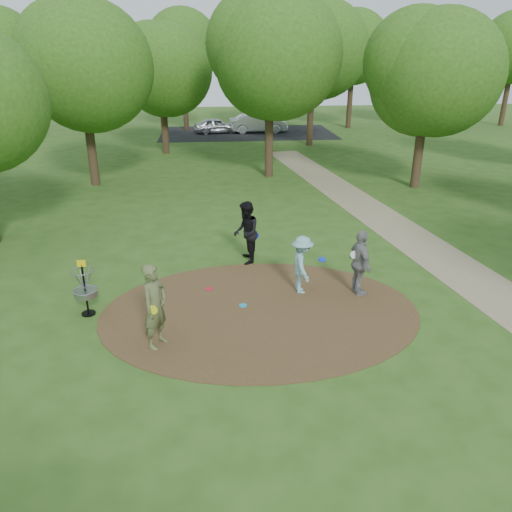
{
  "coord_description": "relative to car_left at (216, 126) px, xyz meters",
  "views": [
    {
      "loc": [
        -1.21,
        -11.54,
        6.46
      ],
      "look_at": [
        0.0,
        1.2,
        1.1
      ],
      "focal_mm": 35.0,
      "sensor_mm": 36.0,
      "label": 1
    }
  ],
  "objects": [
    {
      "name": "ground",
      "position": [
        0.5,
        -30.01,
        -0.61
      ],
      "size": [
        100.0,
        100.0,
        0.0
      ],
      "primitive_type": "plane",
      "color": "#2D5119",
      "rests_on": "ground"
    },
    {
      "name": "player_observer_with_disc",
      "position": [
        -2.05,
        -31.37,
        0.41
      ],
      "size": [
        0.79,
        0.89,
        2.05
      ],
      "color": "#586037",
      "rests_on": "ground"
    },
    {
      "name": "car_left",
      "position": [
        0.0,
        0.0,
        0.0
      ],
      "size": [
        3.77,
        1.96,
        1.22
      ],
      "primitive_type": "imported",
      "rotation": [
        0.0,
        0.0,
        1.72
      ],
      "color": "#AEB1B6",
      "rests_on": "ground"
    },
    {
      "name": "car_right",
      "position": [
        3.44,
        0.05,
        0.16
      ],
      "size": [
        4.74,
        1.84,
        1.54
      ],
      "primitive_type": "imported",
      "rotation": [
        0.0,
        0.0,
        1.62
      ],
      "color": "#B5B6BD",
      "rests_on": "ground"
    },
    {
      "name": "footpath",
      "position": [
        7.0,
        -28.01,
        -0.61
      ],
      "size": [
        7.55,
        39.89,
        0.01
      ],
      "primitive_type": "cube",
      "rotation": [
        0.0,
        0.0,
        0.14
      ],
      "color": "#8C7A5B",
      "rests_on": "ground"
    },
    {
      "name": "player_waiting_with_disc",
      "position": [
        3.35,
        -29.24,
        0.34
      ],
      "size": [
        0.65,
        1.18,
        1.9
      ],
      "color": "gray",
      "rests_on": "ground"
    },
    {
      "name": "player_walking_with_disc",
      "position": [
        0.38,
        -26.67,
        0.4
      ],
      "size": [
        0.82,
        1.01,
        2.02
      ],
      "color": "black",
      "rests_on": "ground"
    },
    {
      "name": "parking_lot",
      "position": [
        2.5,
        -0.01,
        -0.61
      ],
      "size": [
        14.0,
        8.0,
        0.01
      ],
      "primitive_type": "cube",
      "color": "black",
      "rests_on": "ground"
    },
    {
      "name": "dirt_clearing",
      "position": [
        0.5,
        -30.01,
        -0.6
      ],
      "size": [
        8.4,
        8.4,
        0.02
      ],
      "primitive_type": "cylinder",
      "color": "#47301C",
      "rests_on": "ground"
    },
    {
      "name": "disc_golf_basket",
      "position": [
        -4.0,
        -29.71,
        0.26
      ],
      "size": [
        0.63,
        0.63,
        1.54
      ],
      "color": "black",
      "rests_on": "ground"
    },
    {
      "name": "disc_ground_cyan",
      "position": [
        0.07,
        -29.68,
        -0.58
      ],
      "size": [
        0.22,
        0.22,
        0.02
      ],
      "primitive_type": "cylinder",
      "color": "#189AC1",
      "rests_on": "dirt_clearing"
    },
    {
      "name": "tree_ring",
      "position": [
        2.43,
        -19.91,
        4.69
      ],
      "size": [
        37.26,
        45.57,
        9.38
      ],
      "color": "#332316",
      "rests_on": "ground"
    },
    {
      "name": "player_throwing_with_disc",
      "position": [
        1.78,
        -28.95,
        0.23
      ],
      "size": [
        1.05,
        1.12,
        1.68
      ],
      "color": "#7DB3BA",
      "rests_on": "ground"
    },
    {
      "name": "disc_ground_red",
      "position": [
        -0.84,
        -28.6,
        -0.58
      ],
      "size": [
        0.22,
        0.22,
        0.02
      ],
      "primitive_type": "cylinder",
      "color": "red",
      "rests_on": "dirt_clearing"
    }
  ]
}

